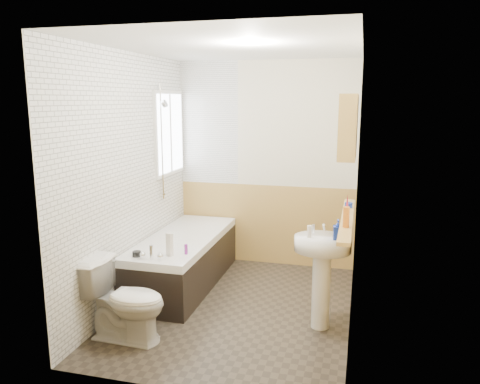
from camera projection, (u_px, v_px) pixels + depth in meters
name	position (u px, v px, depth m)	size (l,w,h in m)	color
floor	(236.00, 308.00, 4.65)	(2.80, 2.80, 0.00)	#2D261F
ceiling	(236.00, 47.00, 4.17)	(2.80, 2.80, 0.00)	white
wall_back	(266.00, 165.00, 5.75)	(2.20, 0.02, 2.50)	beige
wall_front	(180.00, 222.00, 3.07)	(2.20, 0.02, 2.50)	beige
wall_left	(129.00, 180.00, 4.68)	(0.02, 2.80, 2.50)	beige
wall_right	(357.00, 190.00, 4.13)	(0.02, 2.80, 2.50)	beige
wainscot_right	(351.00, 270.00, 4.28)	(0.01, 2.80, 1.00)	tan
wainscot_front	(184.00, 326.00, 3.24)	(2.20, 0.01, 1.00)	tan
wainscot_back	(265.00, 224.00, 5.87)	(2.20, 0.01, 1.00)	tan
tile_cladding_left	(131.00, 180.00, 4.68)	(0.01, 2.80, 2.50)	white
tile_return_back	(209.00, 123.00, 5.81)	(0.75, 0.01, 1.50)	white
window	(170.00, 133.00, 5.50)	(0.03, 0.79, 0.99)	white
bathtub	(184.00, 259.00, 5.21)	(0.70, 1.82, 0.70)	black
shower_riser	(162.00, 133.00, 5.23)	(0.11, 0.09, 1.29)	silver
toilet	(125.00, 301.00, 3.99)	(0.40, 0.71, 0.70)	white
sink	(322.00, 263.00, 4.15)	(0.50, 0.40, 0.97)	white
pine_shelf	(347.00, 219.00, 4.02)	(0.10, 1.52, 0.03)	tan
medicine_cabinet	(348.00, 127.00, 3.92)	(0.15, 0.59, 0.54)	tan
foam_can	(346.00, 217.00, 3.68)	(0.05, 0.05, 0.17)	orange
green_bottle	(347.00, 208.00, 3.81)	(0.05, 0.05, 0.24)	maroon
black_jar	(349.00, 205.00, 4.37)	(0.07, 0.07, 0.05)	#19339E
soap_bottle	(338.00, 235.00, 4.02)	(0.08, 0.18, 0.08)	#19339E
clear_bottle	(309.00, 232.00, 4.07)	(0.04, 0.04, 0.11)	silver
blue_gel	(170.00, 245.00, 4.48)	(0.06, 0.04, 0.23)	silver
cream_jar	(137.00, 254.00, 4.48)	(0.08, 0.08, 0.05)	black
orange_bottle	(186.00, 249.00, 4.54)	(0.03, 0.03, 0.10)	purple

